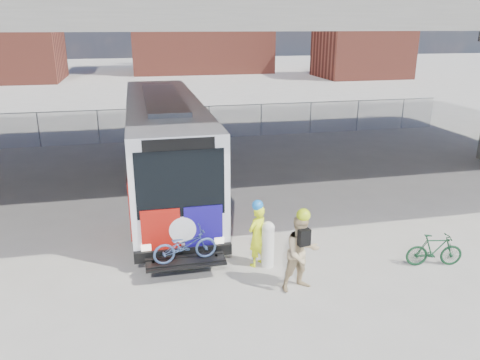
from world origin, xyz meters
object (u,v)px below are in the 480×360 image
object	(u,v)px
bollard	(268,243)
cyclist_tan	(302,252)
cyclist_hivis	(257,234)
bus	(165,138)
bike_parked	(434,250)

from	to	relation	value
bollard	cyclist_tan	xyz separation A→B (m)	(0.48, -1.25, 0.30)
bollard	cyclist_tan	distance (m)	1.37
bollard	cyclist_hivis	bearing A→B (deg)	153.07
bus	cyclist_hivis	size ratio (longest dim) A/B	6.96
cyclist_hivis	bollard	bearing A→B (deg)	118.18
cyclist_tan	bollard	bearing A→B (deg)	99.95
cyclist_tan	cyclist_hivis	bearing A→B (deg)	107.07
cyclist_tan	bike_parked	world-z (taller)	cyclist_tan
cyclist_tan	bus	bearing A→B (deg)	98.03
bus	cyclist_tan	distance (m)	8.23
bus	bike_parked	world-z (taller)	bus
cyclist_hivis	cyclist_tan	bearing A→B (deg)	83.20
bike_parked	bollard	bearing A→B (deg)	88.72
bus	bollard	xyz separation A→B (m)	(2.18, -6.46, -1.42)
bus	cyclist_hivis	bearing A→B (deg)	-73.07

